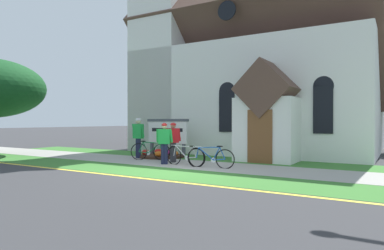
{
  "coord_description": "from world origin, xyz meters",
  "views": [
    {
      "loc": [
        6.4,
        -9.36,
        1.67
      ],
      "look_at": [
        -1.49,
        3.73,
        1.48
      ],
      "focal_mm": 32.46,
      "sensor_mm": 36.0,
      "label": 1
    }
  ],
  "objects": [
    {
      "name": "church_lawn",
      "position": [
        -0.49,
        4.18,
        0.0
      ],
      "size": [
        24.0,
        2.05,
        0.01
      ],
      "primitive_type": "cube",
      "color": "#38722D",
      "rests_on": "ground"
    },
    {
      "name": "ground",
      "position": [
        0.0,
        4.0,
        0.0
      ],
      "size": [
        140.0,
        140.0,
        0.0
      ],
      "primitive_type": "plane",
      "color": "#333335"
    },
    {
      "name": "bicycle_white",
      "position": [
        -2.7,
        2.3,
        0.38
      ],
      "size": [
        1.61,
        0.69,
        0.83
      ],
      "color": "black",
      "rests_on": "ground"
    },
    {
      "name": "cyclist_in_blue_jersey",
      "position": [
        -1.38,
        2.09,
        0.92
      ],
      "size": [
        0.35,
        0.65,
        1.59
      ],
      "color": "#2D2D33",
      "rests_on": "ground"
    },
    {
      "name": "cyclist_in_white_jersey",
      "position": [
        -1.31,
        1.4,
        0.91
      ],
      "size": [
        0.61,
        0.37,
        1.58
      ],
      "color": "#191E38",
      "rests_on": "ground"
    },
    {
      "name": "church_building",
      "position": [
        -0.85,
        9.92,
        5.15
      ],
      "size": [
        12.59,
        11.95,
        14.01
      ],
      "color": "white",
      "rests_on": "ground"
    },
    {
      "name": "sidewalk_slab",
      "position": [
        -0.49,
        1.92,
        0.01
      ],
      "size": [
        32.0,
        2.46,
        0.01
      ],
      "primitive_type": "cube",
      "color": "#99968E",
      "rests_on": "ground"
    },
    {
      "name": "bicycle_orange",
      "position": [
        0.66,
        1.45,
        0.36
      ],
      "size": [
        1.76,
        0.29,
        0.81
      ],
      "color": "black",
      "rests_on": "ground"
    },
    {
      "name": "flower_bed",
      "position": [
        -2.93,
        3.42,
        0.09
      ],
      "size": [
        2.1,
        2.1,
        0.34
      ],
      "color": "#382319",
      "rests_on": "ground"
    },
    {
      "name": "cyclist_in_yellow_jersey",
      "position": [
        -3.56,
        2.55,
        1.06
      ],
      "size": [
        0.68,
        0.34,
        1.78
      ],
      "color": "#191E38",
      "rests_on": "ground"
    },
    {
      "name": "church_sign",
      "position": [
        -2.94,
        3.91,
        1.14
      ],
      "size": [
        2.27,
        0.14,
        1.75
      ],
      "color": "#474C56",
      "rests_on": "ground"
    },
    {
      "name": "distant_hill",
      "position": [
        -3.66,
        71.72,
        0.0
      ],
      "size": [
        107.43,
        43.67,
        25.21
      ],
      "primitive_type": "ellipsoid",
      "color": "#847A5B",
      "rests_on": "ground"
    },
    {
      "name": "bicycle_black",
      "position": [
        -0.46,
        1.52,
        0.37
      ],
      "size": [
        1.77,
        0.2,
        0.77
      ],
      "color": "black",
      "rests_on": "ground"
    },
    {
      "name": "grass_verge",
      "position": [
        -0.49,
        -0.34,
        0.0
      ],
      "size": [
        32.0,
        2.08,
        0.01
      ],
      "primitive_type": "cube",
      "color": "#38722D",
      "rests_on": "ground"
    },
    {
      "name": "curb_paint_stripe",
      "position": [
        -0.49,
        -1.53,
        0.0
      ],
      "size": [
        28.0,
        0.16,
        0.01
      ],
      "primitive_type": "cube",
      "color": "yellow",
      "rests_on": "ground"
    }
  ]
}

